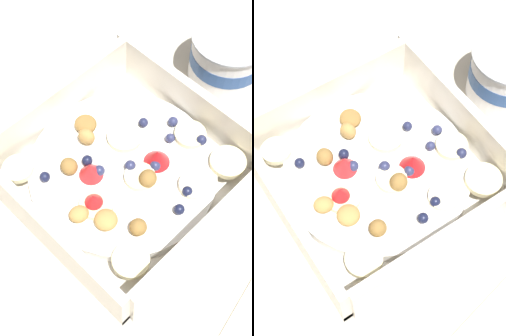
{
  "view_description": "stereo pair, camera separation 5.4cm",
  "coord_description": "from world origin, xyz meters",
  "views": [
    {
      "loc": [
        0.2,
        -0.18,
        0.5
      ],
      "look_at": [
        0.0,
        0.01,
        0.03
      ],
      "focal_mm": 54.37,
      "sensor_mm": 36.0,
      "label": 1
    },
    {
      "loc": [
        0.23,
        -0.14,
        0.5
      ],
      "look_at": [
        0.0,
        0.01,
        0.03
      ],
      "focal_mm": 54.37,
      "sensor_mm": 36.0,
      "label": 2
    }
  ],
  "objects": [
    {
      "name": "fruit_bowl",
      "position": [
        0.01,
        0.01,
        0.02
      ],
      "size": [
        0.23,
        0.23,
        0.07
      ],
      "color": "white",
      "rests_on": "ground"
    },
    {
      "name": "ground_plane",
      "position": [
        0.0,
        0.0,
        0.0
      ],
      "size": [
        2.4,
        2.4,
        0.0
      ],
      "primitive_type": "plane",
      "color": "beige"
    },
    {
      "name": "spoon",
      "position": [
        -0.18,
        -0.01,
        0.0
      ],
      "size": [
        0.04,
        0.17,
        0.01
      ],
      "color": "silver",
      "rests_on": "ground"
    }
  ]
}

